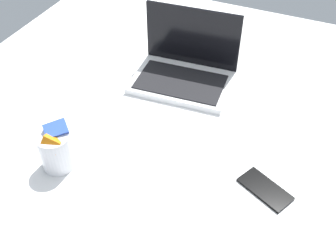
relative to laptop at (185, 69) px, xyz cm
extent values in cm
cube|color=white|center=(15.21, -9.05, -13.41)|extent=(180.00, 140.00, 18.00)
cube|color=silver|center=(0.24, -3.03, -3.41)|extent=(34.73, 25.55, 2.00)
cube|color=black|center=(0.36, -4.53, -2.21)|extent=(30.26, 19.25, 0.40)
cube|color=black|center=(-0.63, 7.93, 8.09)|extent=(32.97, 3.62, 21.00)
cylinder|color=silver|center=(-16.68, -50.83, 1.09)|extent=(9.00, 9.00, 11.00)
cube|color=#268C33|center=(-17.03, -50.89, -1.16)|extent=(6.67, 6.12, 5.06)
cube|color=yellow|center=(-16.84, -50.22, 0.93)|extent=(6.02, 6.14, 6.60)
cube|color=yellow|center=(-16.66, -49.92, 3.02)|extent=(6.02, 6.40, 5.44)
cube|color=orange|center=(-16.29, -51.17, 5.11)|extent=(6.92, 7.45, 7.04)
cube|color=blue|center=(-16.70, -48.84, 7.20)|extent=(7.50, 7.58, 4.73)
cube|color=black|center=(37.66, -36.49, -4.01)|extent=(15.56, 12.23, 0.80)
camera|label=1|loc=(41.70, -108.10, 80.85)|focal=43.79mm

